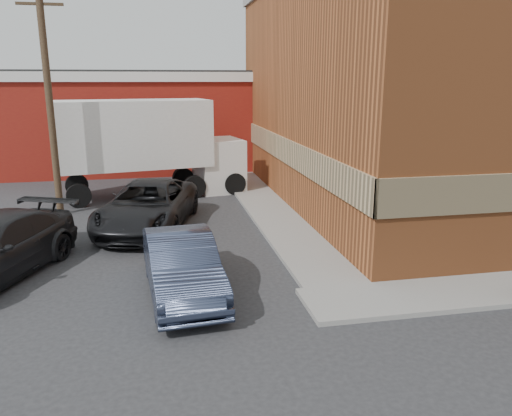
{
  "coord_description": "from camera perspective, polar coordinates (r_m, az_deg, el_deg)",
  "views": [
    {
      "loc": [
        -3.68,
        -10.97,
        5.09
      ],
      "look_at": [
        -0.93,
        2.84,
        1.47
      ],
      "focal_mm": 35.0,
      "sensor_mm": 36.0,
      "label": 1
    }
  ],
  "objects": [
    {
      "name": "warehouse",
      "position": [
        31.14,
        -15.74,
        9.69
      ],
      "size": [
        16.3,
        8.3,
        5.6
      ],
      "color": "maroon",
      "rests_on": "ground"
    },
    {
      "name": "brick_building",
      "position": [
        23.39,
        20.62,
        12.53
      ],
      "size": [
        14.25,
        18.25,
        9.36
      ],
      "color": "#A6562B",
      "rests_on": "ground"
    },
    {
      "name": "suv_a",
      "position": [
        17.89,
        -12.28,
        0.26
      ],
      "size": [
        4.09,
        6.37,
        1.63
      ],
      "primitive_type": "imported",
      "rotation": [
        0.0,
        0.0,
        -0.25
      ],
      "color": "black",
      "rests_on": "ground"
    },
    {
      "name": "ground",
      "position": [
        12.64,
        6.74,
        -9.45
      ],
      "size": [
        90.0,
        90.0,
        0.0
      ],
      "primitive_type": "plane",
      "color": "#28282B",
      "rests_on": "ground"
    },
    {
      "name": "utility_pole",
      "position": [
        20.33,
        -22.65,
        12.37
      ],
      "size": [
        2.0,
        0.26,
        9.0
      ],
      "color": "brown",
      "rests_on": "ground"
    },
    {
      "name": "sedan",
      "position": [
        12.27,
        -8.48,
        -6.48
      ],
      "size": [
        1.96,
        4.66,
        1.5
      ],
      "primitive_type": "imported",
      "rotation": [
        0.0,
        0.0,
        0.08
      ],
      "color": "#323B53",
      "rests_on": "ground"
    },
    {
      "name": "sidewalk_west",
      "position": [
        21.03,
        0.8,
        0.58
      ],
      "size": [
        1.8,
        18.0,
        0.12
      ],
      "primitive_type": "cube",
      "color": "gray",
      "rests_on": "ground"
    },
    {
      "name": "box_truck",
      "position": [
        22.76,
        -11.84,
        7.47
      ],
      "size": [
        8.94,
        4.0,
        4.26
      ],
      "rotation": [
        0.0,
        0.0,
        0.17
      ],
      "color": "white",
      "rests_on": "ground"
    }
  ]
}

